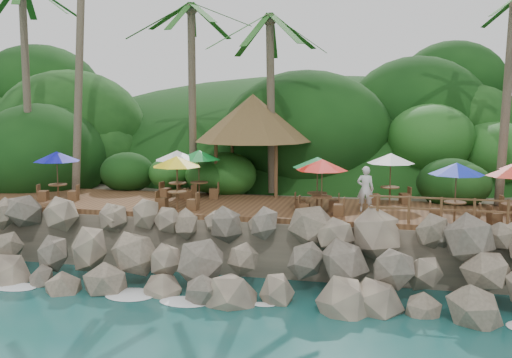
# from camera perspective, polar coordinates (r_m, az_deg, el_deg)

# --- Properties ---
(ground) EXTENTS (140.00, 140.00, 0.00)m
(ground) POSITION_cam_1_polar(r_m,az_deg,el_deg) (20.38, -3.96, -11.78)
(ground) COLOR #19514F
(ground) RESTS_ON ground
(land_base) EXTENTS (32.00, 25.20, 2.10)m
(land_base) POSITION_cam_1_polar(r_m,az_deg,el_deg) (35.28, 3.74, -1.64)
(land_base) COLOR gray
(land_base) RESTS_ON ground
(jungle_hill) EXTENTS (44.80, 28.00, 15.40)m
(jungle_hill) POSITION_cam_1_polar(r_m,az_deg,el_deg) (42.76, 5.40, -1.42)
(jungle_hill) COLOR #143811
(jungle_hill) RESTS_ON ground
(seawall) EXTENTS (29.00, 4.00, 2.30)m
(seawall) POSITION_cam_1_polar(r_m,az_deg,el_deg) (21.87, -2.43, -7.24)
(seawall) COLOR gray
(seawall) RESTS_ON ground
(terrace) EXTENTS (26.00, 5.00, 0.20)m
(terrace) POSITION_cam_1_polar(r_m,az_deg,el_deg) (25.42, 0.00, -2.68)
(terrace) COLOR brown
(terrace) RESTS_ON land_base
(jungle_foliage) EXTENTS (44.00, 16.00, 12.00)m
(jungle_foliage) POSITION_cam_1_polar(r_m,az_deg,el_deg) (34.50, 3.44, -3.62)
(jungle_foliage) COLOR #143811
(jungle_foliage) RESTS_ON ground
(foam_line) EXTENTS (25.20, 0.80, 0.06)m
(foam_line) POSITION_cam_1_polar(r_m,az_deg,el_deg) (20.64, -3.71, -11.43)
(foam_line) COLOR white
(foam_line) RESTS_ON ground
(palapa) EXTENTS (5.53, 5.53, 4.60)m
(palapa) POSITION_cam_1_polar(r_m,az_deg,el_deg) (28.69, -0.29, 5.74)
(palapa) COLOR brown
(palapa) RESTS_ON ground
(dining_clusters) EXTENTS (24.27, 5.18, 2.15)m
(dining_clusters) POSITION_cam_1_polar(r_m,az_deg,el_deg) (24.77, 1.75, 1.44)
(dining_clusters) COLOR brown
(dining_clusters) RESTS_ON terrace
(railing) EXTENTS (8.30, 0.10, 1.00)m
(railing) POSITION_cam_1_polar(r_m,az_deg,el_deg) (22.54, 21.14, -2.74)
(railing) COLOR brown
(railing) RESTS_ON terrace
(waiter) EXTENTS (0.66, 0.43, 1.81)m
(waiter) POSITION_cam_1_polar(r_m,az_deg,el_deg) (24.19, 10.19, -0.93)
(waiter) COLOR silver
(waiter) RESTS_ON terrace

